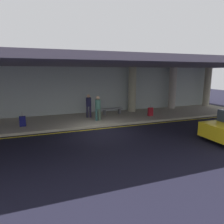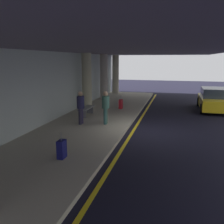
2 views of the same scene
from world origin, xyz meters
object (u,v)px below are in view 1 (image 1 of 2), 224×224
object	(u,v)px
person_waiting_for_ride	(98,107)
bench_metal	(112,110)
suitcase_upright_primary	(23,121)
traveler_with_luggage	(89,104)
support_column_center	(172,88)
support_column_right_mid	(207,87)
suitcase_upright_secondary	(150,112)
support_column_left_mid	(132,89)

from	to	relation	value
person_waiting_for_ride	bench_metal	bearing A→B (deg)	43.29
suitcase_upright_primary	traveler_with_luggage	bearing A→B (deg)	-0.39
support_column_center	support_column_right_mid	size ratio (longest dim) A/B	1.00
suitcase_upright_secondary	support_column_left_mid	bearing A→B (deg)	93.30
support_column_left_mid	bench_metal	distance (m)	2.62
support_column_center	traveler_with_luggage	size ratio (longest dim) A/B	2.17
support_column_left_mid	support_column_right_mid	distance (m)	8.00
bench_metal	suitcase_upright_secondary	bearing A→B (deg)	-30.76
suitcase_upright_primary	suitcase_upright_secondary	world-z (taller)	same
support_column_left_mid	suitcase_upright_secondary	xyz separation A→B (m)	(0.48, -2.20, -1.51)
traveler_with_luggage	bench_metal	distance (m)	2.09
support_column_left_mid	person_waiting_for_ride	xyz separation A→B (m)	(-3.66, -2.34, -0.86)
support_column_left_mid	bench_metal	world-z (taller)	support_column_left_mid
support_column_right_mid	bench_metal	xyz separation A→B (m)	(-10.05, -0.69, -1.47)
support_column_center	bench_metal	world-z (taller)	support_column_center
support_column_center	suitcase_upright_secondary	distance (m)	4.42
support_column_right_mid	bench_metal	distance (m)	10.18
suitcase_upright_primary	bench_metal	distance (m)	6.49
suitcase_upright_secondary	bench_metal	world-z (taller)	suitcase_upright_secondary
suitcase_upright_secondary	bench_metal	xyz separation A→B (m)	(-2.54, 1.51, 0.04)
person_waiting_for_ride	support_column_right_mid	bearing A→B (deg)	9.09
support_column_left_mid	suitcase_upright_primary	size ratio (longest dim) A/B	4.06
bench_metal	support_column_right_mid	bearing A→B (deg)	3.95
support_column_right_mid	person_waiting_for_ride	bearing A→B (deg)	-168.67
support_column_left_mid	traveler_with_luggage	world-z (taller)	support_column_left_mid
traveler_with_luggage	suitcase_upright_secondary	xyz separation A→B (m)	(4.49, -1.08, -0.65)
suitcase_upright_primary	support_column_left_mid	bearing A→B (deg)	0.79
support_column_left_mid	support_column_center	world-z (taller)	same
support_column_left_mid	suitcase_upright_secondary	size ratio (longest dim) A/B	4.06
support_column_left_mid	traveler_with_luggage	xyz separation A→B (m)	(-4.00, -1.13, -0.86)
traveler_with_luggage	suitcase_upright_secondary	world-z (taller)	traveler_with_luggage
traveler_with_luggage	suitcase_upright_secondary	bearing A→B (deg)	-24.32
person_waiting_for_ride	traveler_with_luggage	bearing A→B (deg)	103.30
support_column_left_mid	bench_metal	bearing A→B (deg)	-161.32
suitcase_upright_primary	support_column_right_mid	bearing A→B (deg)	-6.15
support_column_center	traveler_with_luggage	distance (m)	8.13
support_column_right_mid	suitcase_upright_secondary	xyz separation A→B (m)	(-7.52, -2.20, -1.51)
traveler_with_luggage	person_waiting_for_ride	xyz separation A→B (m)	(0.34, -1.21, 0.00)
support_column_center	support_column_right_mid	distance (m)	4.00
person_waiting_for_ride	bench_metal	distance (m)	2.38
support_column_left_mid	support_column_center	xyz separation A→B (m)	(4.00, 0.00, 0.00)
support_column_left_mid	support_column_center	size ratio (longest dim) A/B	1.00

